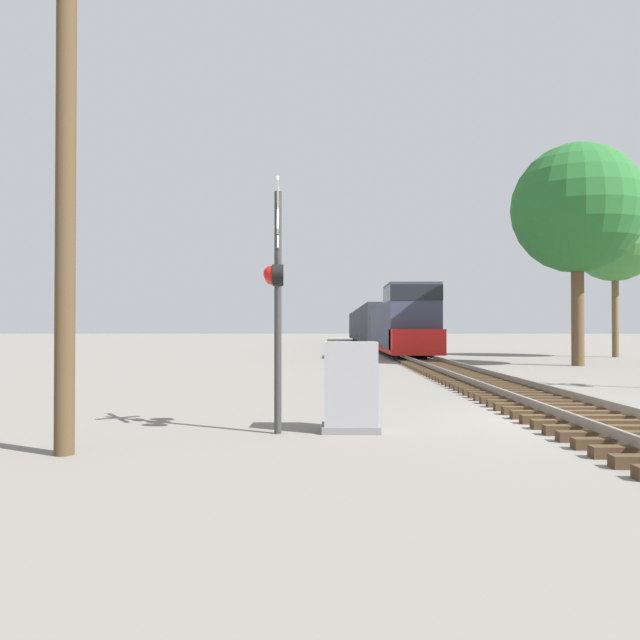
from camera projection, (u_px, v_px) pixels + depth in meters
name	position (u px, v px, depth m)	size (l,w,h in m)	color
ground_plane	(586.00, 421.00, 11.58)	(400.00, 400.00, 0.00)	slate
rail_track_bed	(586.00, 414.00, 11.58)	(2.60, 160.00, 0.31)	#42301E
freight_train	(373.00, 326.00, 66.48)	(2.88, 67.47, 4.27)	#33384C
crossing_signal_near	(276.00, 284.00, 10.26)	(0.38, 1.01, 4.16)	#333333
relay_cabinet	(351.00, 387.00, 10.43)	(0.97, 0.67, 1.50)	slate
utility_pole	(66.00, 101.00, 8.57)	(1.80, 0.27, 9.43)	#4C3A23
tree_far_right	(577.00, 209.00, 29.03)	(6.01, 6.01, 10.35)	brown
tree_mid_background	(615.00, 238.00, 37.75)	(5.26, 5.26, 9.86)	brown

